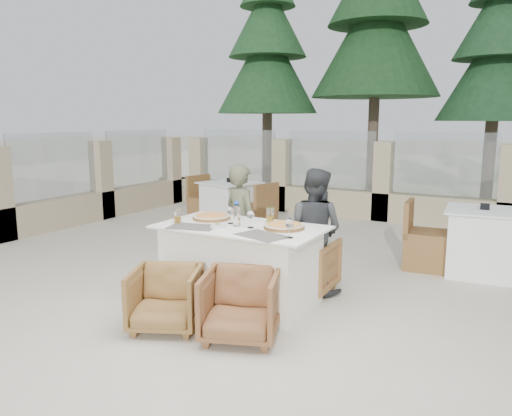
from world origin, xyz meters
The scene contains 27 objects.
ground centered at (0.00, 0.00, 0.00)m, with size 80.00×80.00×0.00m, color beige.
sand_patch centered at (0.00, 14.00, 0.01)m, with size 30.00×16.00×0.01m, color #FAF2CD.
perimeter_wall_far centered at (0.00, 4.80, 0.80)m, with size 10.00×0.34×1.60m, color tan, non-canonical shape.
perimeter_wall_left centered at (-4.50, 1.50, 0.80)m, with size 0.34×7.00×1.60m, color tan, non-canonical shape.
pine_far_left centered at (-3.50, 7.00, 2.75)m, with size 2.42×2.42×5.50m, color #214D25.
pine_mid_left centered at (-1.00, 7.50, 3.25)m, with size 2.86×2.86×6.50m, color #1D4620.
pine_centre centered at (1.50, 7.20, 2.50)m, with size 2.20×2.20×5.00m, color #1D4524.
dining_table centered at (-0.10, 0.08, 0.39)m, with size 1.60×0.90×0.77m, color white, non-canonical shape.
placemat_near_left centered at (-0.48, -0.19, 0.77)m, with size 0.45×0.30×0.00m, color #615A53.
placemat_near_right centered at (0.28, -0.18, 0.77)m, with size 0.45×0.30×0.00m, color #625D54.
pizza_left centered at (-0.54, 0.21, 0.79)m, with size 0.38×0.38×0.05m, color #E15B1E.
pizza_right centered at (0.31, 0.18, 0.80)m, with size 0.39×0.39×0.05m, color #CE661C.
water_bottle centered at (-0.14, 0.07, 0.89)m, with size 0.07×0.07×0.24m, color #A9C4DE.
wine_glass_centre centered at (-0.24, 0.12, 0.86)m, with size 0.08×0.08×0.18m, color silver, non-canonical shape.
wine_glass_near centered at (0.02, 0.05, 0.86)m, with size 0.08×0.08×0.18m, color white, non-canonical shape.
wine_glass_corner centered at (0.52, -0.14, 0.86)m, with size 0.08×0.08×0.18m, color white, non-canonical shape.
beer_glass_left centered at (-0.72, -0.11, 0.84)m, with size 0.07×0.07×0.14m, color orange.
beer_glass_right centered at (0.07, 0.36, 0.85)m, with size 0.08×0.08×0.15m, color gold.
olive_dish centered at (-0.25, -0.09, 0.79)m, with size 0.11×0.11×0.04m, color silver, non-canonical shape.
armchair_far_left centered at (-0.36, 0.72, 0.30)m, with size 0.64×0.66×0.60m, color olive.
armchair_far_right centered at (0.32, 0.67, 0.28)m, with size 0.61×0.63×0.57m, color olive.
armchair_near_left centered at (-0.35, -0.77, 0.27)m, with size 0.57×0.59×0.54m, color olive.
armchair_near_right centered at (0.32, -0.63, 0.28)m, with size 0.61×0.62×0.57m, color brown.
diner_left centered at (-0.46, 0.68, 0.65)m, with size 0.48×0.31×1.31m, color #5A5D44.
diner_right centered at (0.39, 0.73, 0.65)m, with size 0.63×0.49×1.30m, color #373A3D.
bg_table_a centered at (-2.00, 2.89, 0.39)m, with size 1.64×0.82×0.77m, color white, non-canonical shape.
bg_table_b centered at (1.87, 2.20, 0.39)m, with size 1.64×0.82×0.77m, color white, non-canonical shape.
Camera 1 is at (2.33, -3.95, 1.79)m, focal length 35.00 mm.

